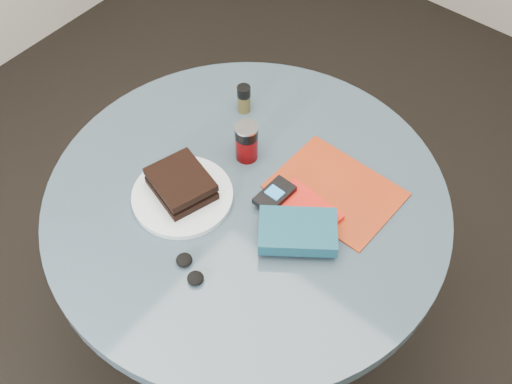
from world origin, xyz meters
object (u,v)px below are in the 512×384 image
Objects in this scene: mp3_player at (275,195)px; headphones at (190,269)px; pepper_grinder at (244,99)px; red_book at (304,210)px; novel at (298,231)px; soda_can at (247,142)px; sandwich at (181,184)px; magazine at (336,190)px; table at (247,235)px; plate at (182,196)px.

mp3_player is 0.28m from headphones.
pepper_grinder reaches higher than red_book.
soda_can is at bearing 117.28° from novel.
headphones is at bearing -95.41° from mp3_player.
red_book is at bearing -13.61° from soda_can.
soda_can is (0.04, 0.20, 0.01)m from sandwich.
sandwich is at bearing -102.71° from soda_can.
magazine is 2.97× the size of headphones.
table is 5.58× the size of novel.
mp3_player is at bearing 84.59° from headphones.
soda_can reaches higher than mp3_player.
headphones is (-0.10, -0.29, -0.00)m from red_book.
sandwich reaches higher than headphones.
soda_can reaches higher than magazine.
mp3_player is (0.26, -0.19, -0.02)m from pepper_grinder.
red_book is 0.91× the size of novel.
headphones is (-0.03, -0.27, -0.02)m from mp3_player.
soda_can is 0.23m from red_book.
novel reaches higher than red_book.
plate is at bearing 137.62° from headphones.
red_book is at bearing 27.93° from sandwich.
soda_can reaches higher than table.
magazine is 0.11m from red_book.
novel reaches higher than magazine.
magazine is at bearing 50.98° from mp3_player.
pepper_grinder is 0.52× the size of red_book.
red_book is at bearing 70.47° from headphones.
novel reaches higher than table.
sandwich reaches higher than magazine.
mp3_player is (0.19, 0.12, -0.01)m from sandwich.
magazine reaches higher than table.
sandwich is at bearing 156.52° from novel.
table is at bearing -49.18° from pepper_grinder.
novel is at bearing -26.05° from soda_can.
red_book is (0.27, 0.14, -0.03)m from sandwich.
plate reaches higher than magazine.
pepper_grinder is 0.81× the size of mp3_player.
magazine is (0.29, 0.25, -0.04)m from sandwich.
soda_can is at bearing 154.19° from mp3_player.
table is at bearing -133.57° from magazine.
pepper_grinder is at bearing 169.81° from magazine.
table is 0.37m from pepper_grinder.
soda_can is 1.31× the size of pepper_grinder.
sandwich is 1.61× the size of soda_can.
pepper_grinder is at bearing 130.82° from table.
pepper_grinder reaches higher than headphones.
sandwich is 0.99× the size of novel.
table is 3.35× the size of magazine.
red_book is (0.26, 0.15, 0.00)m from plate.
table is 0.23m from red_book.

